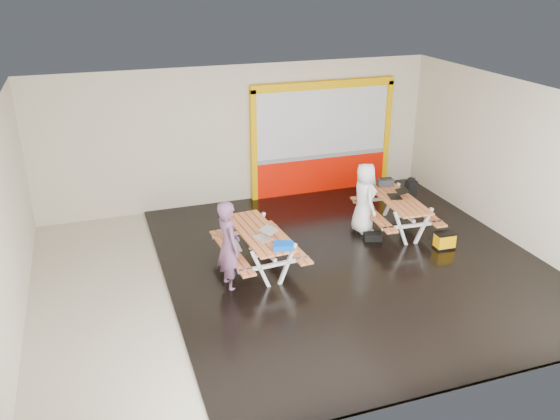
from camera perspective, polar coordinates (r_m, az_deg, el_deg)
name	(u,v)px	position (r m, az deg, el deg)	size (l,w,h in m)	color
room	(295,191)	(10.79, 1.55, 1.89)	(10.02, 8.02, 3.52)	beige
deck	(351,262)	(11.97, 7.10, -5.14)	(7.50, 7.98, 0.05)	black
kiosk	(322,141)	(15.13, 4.20, 6.89)	(3.88, 0.16, 3.00)	#F11301
picnic_table_left	(259,240)	(11.39, -2.14, -3.04)	(1.57, 2.19, 0.84)	#D27039
picnic_table_right	(396,205)	(13.29, 11.50, 0.45)	(1.54, 2.17, 0.84)	#D27039
person_left	(229,246)	(10.68, -5.14, -3.57)	(0.65, 0.43, 1.78)	#67415F
person_right	(364,198)	(12.95, 8.37, 1.18)	(0.79, 0.51, 1.61)	white
laptop_left	(264,235)	(11.02, -1.56, -2.53)	(0.49, 0.47, 0.17)	silver
laptop_right	(397,195)	(13.23, 11.58, 1.52)	(0.49, 0.46, 0.18)	black
blue_pouch	(283,246)	(10.61, 0.33, -3.59)	(0.37, 0.26, 0.11)	blue
toolbox	(385,183)	(13.83, 10.42, 2.70)	(0.40, 0.24, 0.22)	black
backpack	(411,188)	(14.07, 12.86, 2.19)	(0.31, 0.23, 0.46)	black
dark_case	(373,237)	(12.90, 9.18, -2.62)	(0.37, 0.28, 0.14)	black
fluke_bag	(445,241)	(12.80, 16.04, -2.95)	(0.43, 0.29, 0.37)	black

